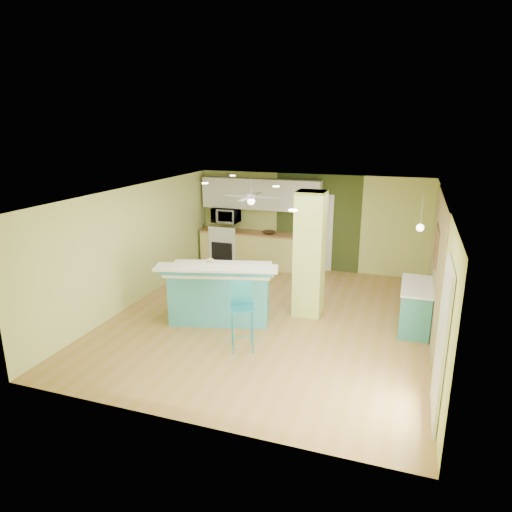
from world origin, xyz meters
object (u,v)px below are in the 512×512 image
Objects in this scene: bar_stool at (242,304)px; fruit_bowl at (269,233)px; peninsula at (220,292)px; canister at (210,264)px; side_counter at (415,306)px.

fruit_bowl is (-0.91, 4.43, 0.19)m from bar_stool.
peninsula reaches higher than bar_stool.
bar_stool is at bearing -43.67° from canister.
canister is (-0.11, -3.46, 0.15)m from fruit_bowl.
peninsula is 13.98× the size of canister.
bar_stool is 3.34m from side_counter.
fruit_bowl is (-3.70, 2.63, 0.55)m from side_counter.
side_counter is 3.96m from canister.
fruit_bowl is at bearing 144.59° from side_counter.
peninsula is 1.99× the size of bar_stool.
canister reaches higher than peninsula.
side_counter is at bearing 8.19° from bar_stool.
side_counter is 7.87× the size of canister.
peninsula is at bearing 105.23° from bar_stool.
canister reaches higher than fruit_bowl.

